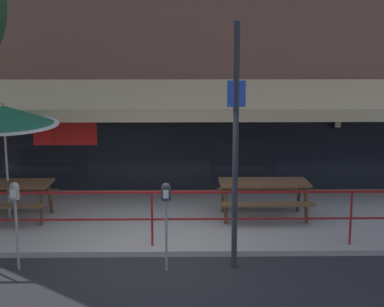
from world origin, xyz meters
name	(u,v)px	position (x,y,z in m)	size (l,w,h in m)	color
ground_plane	(151,257)	(0.00, 0.00, 0.00)	(120.00, 120.00, 0.00)	#232326
patio_deck	(157,220)	(0.00, 2.00, 0.05)	(15.00, 4.00, 0.10)	#9E998E
restaurant_building	(160,36)	(0.00, 4.23, 3.84)	(15.00, 1.60, 7.74)	brown
patio_railing	(152,207)	(0.00, 0.30, 0.80)	(13.84, 0.04, 0.97)	maroon
picnic_table_left	(6,190)	(-3.03, 1.91, 0.71)	(1.80, 1.42, 0.76)	brown
picnic_table_centre	(264,189)	(2.17, 1.95, 0.71)	(1.80, 1.42, 0.76)	brown
patio_umbrella_left	(4,116)	(-3.03, 2.07, 2.18)	(2.14, 2.14, 2.38)	#B7B2A8
parking_meter_near	(15,199)	(-2.08, -0.50, 1.15)	(0.15, 0.16, 1.42)	gray
parking_meter_far	(166,200)	(0.27, -0.58, 1.15)	(0.15, 0.16, 1.42)	gray
street_sign_pole	(236,145)	(1.35, -0.45, 1.99)	(0.28, 0.09, 3.86)	#2D2D33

